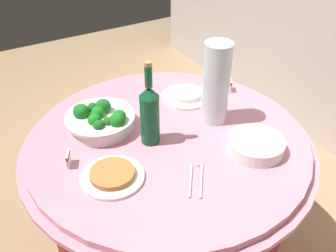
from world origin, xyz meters
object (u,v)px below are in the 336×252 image
(plate_stack, at_px, (256,145))
(wine_bottle, at_px, (150,113))
(serving_tongs, at_px, (196,179))
(decorative_fruit_vase, at_px, (215,88))
(broccoli_bowl, at_px, (101,120))
(food_plate_rice, at_px, (186,95))
(label_placard_front, at_px, (68,159))
(food_plate_peanuts, at_px, (112,175))
(label_placard_mid, at_px, (230,85))

(plate_stack, xyz_separation_m, wine_bottle, (-0.25, -0.31, 0.10))
(plate_stack, distance_m, serving_tongs, 0.28)
(decorative_fruit_vase, bearing_deg, broccoli_bowl, -112.11)
(wine_bottle, bearing_deg, serving_tongs, 5.73)
(food_plate_rice, xyz_separation_m, label_placard_front, (0.18, -0.61, 0.02))
(food_plate_peanuts, relative_size, label_placard_mid, 4.00)
(wine_bottle, bearing_deg, decorative_fruit_vase, 89.38)
(broccoli_bowl, bearing_deg, decorative_fruit_vase, 67.89)
(serving_tongs, bearing_deg, food_plate_rice, 150.67)
(food_plate_peanuts, height_order, label_placard_mid, label_placard_mid)
(serving_tongs, bearing_deg, plate_stack, 93.72)
(plate_stack, xyz_separation_m, food_plate_peanuts, (-0.14, -0.52, -0.01))
(food_plate_rice, distance_m, label_placard_mid, 0.22)
(decorative_fruit_vase, bearing_deg, label_placard_mid, 126.03)
(decorative_fruit_vase, bearing_deg, serving_tongs, -45.11)
(decorative_fruit_vase, xyz_separation_m, label_placard_front, (-0.03, -0.62, -0.12))
(broccoli_bowl, xyz_separation_m, decorative_fruit_vase, (0.17, 0.43, 0.10))
(food_plate_peanuts, bearing_deg, label_placard_mid, 110.41)
(plate_stack, distance_m, wine_bottle, 0.41)
(serving_tongs, distance_m, food_plate_rice, 0.54)
(food_plate_rice, relative_size, label_placard_front, 4.00)
(broccoli_bowl, distance_m, serving_tongs, 0.47)
(wine_bottle, xyz_separation_m, food_plate_rice, (-0.20, 0.29, -0.12))
(plate_stack, xyz_separation_m, label_placard_mid, (-0.40, 0.20, 0.01))
(food_plate_rice, xyz_separation_m, food_plate_peanuts, (0.32, -0.51, -0.00))
(broccoli_bowl, distance_m, plate_stack, 0.61)
(food_plate_rice, bearing_deg, plate_stack, 2.06)
(serving_tongs, xyz_separation_m, label_placard_front, (-0.30, -0.35, 0.03))
(broccoli_bowl, bearing_deg, plate_stack, 45.99)
(food_plate_rice, bearing_deg, decorative_fruit_vase, 1.61)
(food_plate_rice, bearing_deg, serving_tongs, -29.33)
(wine_bottle, bearing_deg, broccoli_bowl, -142.35)
(plate_stack, bearing_deg, label_placard_mid, 153.65)
(serving_tongs, xyz_separation_m, label_placard_mid, (-0.42, 0.48, 0.03))
(wine_bottle, bearing_deg, plate_stack, 50.49)
(decorative_fruit_vase, distance_m, food_plate_peanuts, 0.54)
(serving_tongs, relative_size, food_plate_peanuts, 0.70)
(serving_tongs, bearing_deg, label_placard_front, -130.61)
(food_plate_rice, bearing_deg, wine_bottle, -55.77)
(broccoli_bowl, relative_size, food_plate_peanuts, 1.27)
(plate_stack, bearing_deg, decorative_fruit_vase, -177.57)
(plate_stack, bearing_deg, label_placard_front, -113.89)
(food_plate_rice, bearing_deg, label_placard_front, -73.91)
(label_placard_mid, bearing_deg, decorative_fruit_vase, -53.97)
(plate_stack, distance_m, label_placard_mid, 0.45)
(label_placard_mid, bearing_deg, plate_stack, -26.35)
(decorative_fruit_vase, relative_size, food_plate_rice, 1.55)
(decorative_fruit_vase, relative_size, serving_tongs, 2.20)
(broccoli_bowl, bearing_deg, wine_bottle, 37.65)
(serving_tongs, bearing_deg, food_plate_peanuts, -122.64)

